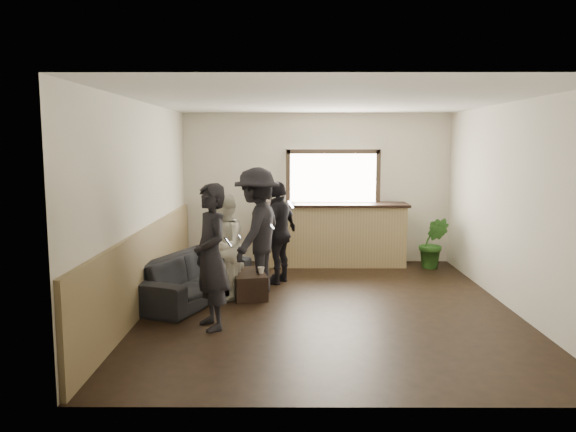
{
  "coord_description": "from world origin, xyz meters",
  "views": [
    {
      "loc": [
        -0.51,
        -7.55,
        2.24
      ],
      "look_at": [
        -0.53,
        0.4,
        1.21
      ],
      "focal_mm": 35.0,
      "sensor_mm": 36.0,
      "label": 1
    }
  ],
  "objects_px": {
    "cup_b": "(261,270)",
    "person_c": "(257,231)",
    "potted_plant": "(433,243)",
    "cup_a": "(240,266)",
    "coffee_table": "(249,284)",
    "person_b": "(224,247)",
    "sofa": "(193,277)",
    "person_d": "(279,233)",
    "person_a": "(211,257)",
    "bar_counter": "(333,231)"
  },
  "relations": [
    {
      "from": "person_c",
      "to": "cup_a",
      "type": "bearing_deg",
      "value": -90.24
    },
    {
      "from": "sofa",
      "to": "person_c",
      "type": "xyz_separation_m",
      "value": [
        0.92,
        0.29,
        0.63
      ]
    },
    {
      "from": "potted_plant",
      "to": "person_b",
      "type": "distance_m",
      "value": 4.09
    },
    {
      "from": "bar_counter",
      "to": "potted_plant",
      "type": "relative_size",
      "value": 2.9
    },
    {
      "from": "cup_a",
      "to": "cup_b",
      "type": "bearing_deg",
      "value": -42.78
    },
    {
      "from": "person_c",
      "to": "potted_plant",
      "type": "bearing_deg",
      "value": 137.15
    },
    {
      "from": "person_d",
      "to": "coffee_table",
      "type": "bearing_deg",
      "value": 1.25
    },
    {
      "from": "cup_b",
      "to": "person_a",
      "type": "distance_m",
      "value": 1.53
    },
    {
      "from": "sofa",
      "to": "cup_a",
      "type": "distance_m",
      "value": 0.76
    },
    {
      "from": "sofa",
      "to": "cup_b",
      "type": "xyz_separation_m",
      "value": [
        0.98,
        0.07,
        0.09
      ]
    },
    {
      "from": "person_d",
      "to": "person_b",
      "type": "bearing_deg",
      "value": -9.15
    },
    {
      "from": "potted_plant",
      "to": "cup_a",
      "type": "bearing_deg",
      "value": -153.81
    },
    {
      "from": "coffee_table",
      "to": "cup_a",
      "type": "relative_size",
      "value": 6.99
    },
    {
      "from": "person_a",
      "to": "person_d",
      "type": "relative_size",
      "value": 1.08
    },
    {
      "from": "person_c",
      "to": "person_d",
      "type": "bearing_deg",
      "value": 173.3
    },
    {
      "from": "potted_plant",
      "to": "coffee_table",
      "type": "bearing_deg",
      "value": -149.82
    },
    {
      "from": "person_b",
      "to": "coffee_table",
      "type": "bearing_deg",
      "value": 121.07
    },
    {
      "from": "cup_b",
      "to": "potted_plant",
      "type": "relative_size",
      "value": 0.11
    },
    {
      "from": "bar_counter",
      "to": "coffee_table",
      "type": "relative_size",
      "value": 3.34
    },
    {
      "from": "cup_a",
      "to": "person_b",
      "type": "bearing_deg",
      "value": -117.47
    },
    {
      "from": "bar_counter",
      "to": "cup_a",
      "type": "height_order",
      "value": "bar_counter"
    },
    {
      "from": "cup_a",
      "to": "sofa",
      "type": "bearing_deg",
      "value": -150.21
    },
    {
      "from": "cup_a",
      "to": "person_d",
      "type": "distance_m",
      "value": 0.92
    },
    {
      "from": "sofa",
      "to": "person_b",
      "type": "height_order",
      "value": "person_b"
    },
    {
      "from": "cup_b",
      "to": "person_b",
      "type": "relative_size",
      "value": 0.07
    },
    {
      "from": "bar_counter",
      "to": "coffee_table",
      "type": "bearing_deg",
      "value": -123.12
    },
    {
      "from": "coffee_table",
      "to": "person_b",
      "type": "relative_size",
      "value": 0.53
    },
    {
      "from": "cup_b",
      "to": "potted_plant",
      "type": "bearing_deg",
      "value": 32.89
    },
    {
      "from": "person_b",
      "to": "sofa",
      "type": "bearing_deg",
      "value": -88.41
    },
    {
      "from": "sofa",
      "to": "person_c",
      "type": "distance_m",
      "value": 1.15
    },
    {
      "from": "cup_b",
      "to": "person_c",
      "type": "bearing_deg",
      "value": 106.67
    },
    {
      "from": "person_a",
      "to": "coffee_table",
      "type": "bearing_deg",
      "value": 138.94
    },
    {
      "from": "sofa",
      "to": "cup_a",
      "type": "bearing_deg",
      "value": -39.14
    },
    {
      "from": "sofa",
      "to": "coffee_table",
      "type": "height_order",
      "value": "sofa"
    },
    {
      "from": "coffee_table",
      "to": "potted_plant",
      "type": "relative_size",
      "value": 0.87
    },
    {
      "from": "bar_counter",
      "to": "cup_a",
      "type": "xyz_separation_m",
      "value": [
        -1.55,
        -1.94,
        -0.24
      ]
    },
    {
      "from": "potted_plant",
      "to": "person_d",
      "type": "height_order",
      "value": "person_d"
    },
    {
      "from": "coffee_table",
      "to": "bar_counter",
      "type": "bearing_deg",
      "value": 56.88
    },
    {
      "from": "bar_counter",
      "to": "person_c",
      "type": "xyz_separation_m",
      "value": [
        -1.29,
        -2.03,
        0.31
      ]
    },
    {
      "from": "person_b",
      "to": "person_d",
      "type": "bearing_deg",
      "value": 145.65
    },
    {
      "from": "bar_counter",
      "to": "person_b",
      "type": "relative_size",
      "value": 1.76
    },
    {
      "from": "person_a",
      "to": "person_d",
      "type": "xyz_separation_m",
      "value": [
        0.77,
        2.25,
        -0.06
      ]
    },
    {
      "from": "sofa",
      "to": "person_d",
      "type": "distance_m",
      "value": 1.64
    },
    {
      "from": "potted_plant",
      "to": "person_a",
      "type": "distance_m",
      "value": 4.85
    },
    {
      "from": "potted_plant",
      "to": "cup_b",
      "type": "bearing_deg",
      "value": -147.11
    },
    {
      "from": "cup_a",
      "to": "person_c",
      "type": "relative_size",
      "value": 0.06
    },
    {
      "from": "potted_plant",
      "to": "person_b",
      "type": "bearing_deg",
      "value": -150.11
    },
    {
      "from": "coffee_table",
      "to": "person_a",
      "type": "xyz_separation_m",
      "value": [
        -0.35,
        -1.44,
        0.71
      ]
    },
    {
      "from": "person_d",
      "to": "cup_a",
      "type": "bearing_deg",
      "value": -14.97
    },
    {
      "from": "potted_plant",
      "to": "person_a",
      "type": "relative_size",
      "value": 0.53
    }
  ]
}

